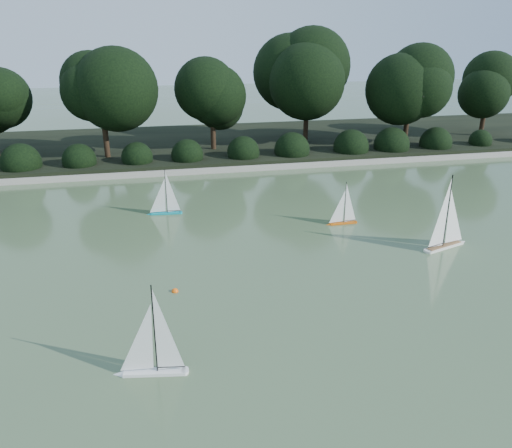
% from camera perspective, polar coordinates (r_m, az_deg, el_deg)
% --- Properties ---
extents(ground, '(80.00, 80.00, 0.00)m').
position_cam_1_polar(ground, '(9.29, -1.47, -8.71)').
color(ground, '#3C5533').
rests_on(ground, ground).
extents(pond_coping, '(40.00, 0.35, 0.18)m').
position_cam_1_polar(pond_coping, '(17.58, -7.04, 6.04)').
color(pond_coping, gray).
rests_on(pond_coping, ground).
extents(far_bank, '(40.00, 8.00, 0.30)m').
position_cam_1_polar(far_bank, '(21.44, -8.12, 8.90)').
color(far_bank, black).
rests_on(far_bank, ground).
extents(tree_line, '(26.31, 3.93, 4.39)m').
position_cam_1_polar(tree_line, '(19.64, -4.41, 15.30)').
color(tree_line, black).
rests_on(tree_line, ground).
extents(shrub_hedge, '(29.10, 1.10, 1.10)m').
position_cam_1_polar(shrub_hedge, '(18.36, -7.37, 7.84)').
color(shrub_hedge, black).
rests_on(shrub_hedge, ground).
extents(sailboat_white_a, '(1.10, 0.34, 1.50)m').
position_cam_1_polar(sailboat_white_a, '(7.55, -12.28, -14.93)').
color(sailboat_white_a, white).
rests_on(sailboat_white_a, ground).
extents(sailboat_white_b, '(1.33, 0.60, 1.84)m').
position_cam_1_polar(sailboat_white_b, '(12.19, 21.15, -1.20)').
color(sailboat_white_b, white).
rests_on(sailboat_white_b, ground).
extents(sailboat_orange, '(0.86, 0.15, 1.18)m').
position_cam_1_polar(sailboat_orange, '(12.94, 9.67, 0.78)').
color(sailboat_orange, '#D2570B').
rests_on(sailboat_orange, ground).
extents(sailboat_teal, '(0.97, 0.24, 1.33)m').
position_cam_1_polar(sailboat_teal, '(13.69, -10.60, 1.96)').
color(sailboat_teal, '#0A8D99').
rests_on(sailboat_teal, ground).
extents(race_buoy, '(0.13, 0.13, 0.13)m').
position_cam_1_polar(race_buoy, '(9.70, -9.25, -7.63)').
color(race_buoy, '#FF5F0D').
rests_on(race_buoy, ground).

